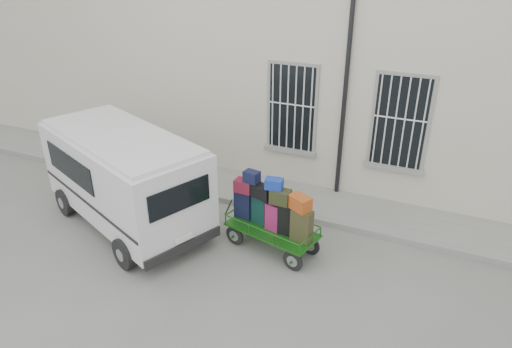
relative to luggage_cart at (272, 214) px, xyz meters
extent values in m
plane|color=slate|center=(-0.27, -0.03, -0.89)|extent=(80.00, 80.00, 0.00)
cube|color=beige|center=(-0.27, 5.47, 2.11)|extent=(24.00, 5.00, 6.00)
cylinder|color=black|center=(0.68, 2.89, 1.91)|extent=(0.11, 0.11, 5.60)
cube|color=black|center=(-0.67, 2.95, 1.36)|extent=(1.20, 0.08, 2.20)
cube|color=gray|center=(-0.67, 2.93, 0.20)|extent=(1.45, 0.22, 0.12)
cube|color=black|center=(2.03, 2.95, 1.36)|extent=(1.20, 0.08, 2.20)
cube|color=gray|center=(2.03, 2.93, 0.20)|extent=(1.45, 0.22, 0.12)
cube|color=gray|center=(-0.27, 2.17, -0.81)|extent=(24.00, 1.70, 0.15)
cylinder|color=black|center=(-0.81, -0.18, -0.66)|extent=(0.45, 0.15, 0.45)
cylinder|color=gray|center=(-0.81, -0.18, -0.66)|extent=(0.26, 0.13, 0.25)
cylinder|color=black|center=(-0.65, 0.48, -0.66)|extent=(0.45, 0.15, 0.45)
cylinder|color=gray|center=(-0.65, 0.48, -0.66)|extent=(0.26, 0.13, 0.25)
cylinder|color=black|center=(0.68, -0.52, -0.66)|extent=(0.45, 0.15, 0.45)
cylinder|color=gray|center=(0.68, -0.52, -0.66)|extent=(0.26, 0.13, 0.25)
cylinder|color=black|center=(0.83, 0.14, -0.66)|extent=(0.45, 0.15, 0.45)
cylinder|color=gray|center=(0.83, 0.14, -0.66)|extent=(0.26, 0.13, 0.25)
cube|color=#185A14|center=(0.01, -0.02, -0.39)|extent=(2.13, 1.32, 0.04)
cylinder|color=#185A14|center=(-1.17, 0.25, -0.26)|extent=(0.26, 0.09, 0.50)
cube|color=black|center=(-0.74, 0.19, -0.02)|extent=(0.45, 0.31, 0.70)
cube|color=black|center=(-0.74, 0.19, 0.34)|extent=(0.19, 0.16, 0.03)
cube|color=black|center=(-0.32, 0.13, -0.03)|extent=(0.41, 0.30, 0.67)
cube|color=black|center=(-0.32, 0.13, 0.32)|extent=(0.17, 0.13, 0.03)
cube|color=#991B54|center=(0.05, -0.03, -0.06)|extent=(0.38, 0.25, 0.62)
cube|color=black|center=(0.05, -0.03, 0.26)|extent=(0.16, 0.12, 0.03)
cube|color=black|center=(0.38, -0.07, -0.02)|extent=(0.39, 0.20, 0.70)
cube|color=black|center=(0.38, -0.07, 0.34)|extent=(0.17, 0.13, 0.03)
cube|color=#34301A|center=(0.72, -0.16, -0.02)|extent=(0.45, 0.32, 0.70)
cube|color=black|center=(0.72, -0.16, 0.34)|extent=(0.19, 0.16, 0.03)
cube|color=#581120|center=(-0.70, 0.11, 0.46)|extent=(0.40, 0.28, 0.28)
cube|color=black|center=(-0.26, 0.06, 0.44)|extent=(0.53, 0.38, 0.28)
cube|color=black|center=(0.20, -0.05, 0.48)|extent=(0.41, 0.29, 0.30)
cube|color=#95461B|center=(0.64, -0.12, 0.47)|extent=(0.53, 0.46, 0.29)
cube|color=black|center=(-0.51, 0.09, 0.73)|extent=(0.35, 0.28, 0.25)
cube|color=navy|center=(0.04, -0.03, 0.73)|extent=(0.38, 0.29, 0.21)
cube|color=silver|center=(-3.48, -0.41, 0.40)|extent=(4.82, 3.47, 1.81)
cube|color=silver|center=(-3.48, -0.41, 1.35)|extent=(4.58, 3.25, 0.10)
cube|color=black|center=(-5.51, 0.43, 0.75)|extent=(0.81, 1.60, 0.76)
cube|color=black|center=(-4.41, -1.07, 0.70)|extent=(2.06, 0.89, 0.62)
cube|color=black|center=(-1.43, -1.27, 0.70)|extent=(0.58, 1.32, 0.55)
cube|color=black|center=(-1.44, -1.26, -0.45)|extent=(0.81, 1.76, 0.22)
cube|color=white|center=(-1.40, -1.28, -0.22)|extent=(0.19, 0.40, 0.12)
cylinder|color=black|center=(-5.19, -0.71, -0.54)|extent=(0.72, 0.47, 0.68)
cylinder|color=black|center=(-4.47, 1.00, -0.54)|extent=(0.72, 0.47, 0.68)
cylinder|color=black|center=(-2.49, -1.83, -0.54)|extent=(0.72, 0.47, 0.68)
cylinder|color=black|center=(-1.78, -0.12, -0.54)|extent=(0.72, 0.47, 0.68)
camera|label=1|loc=(3.05, -7.72, 5.01)|focal=32.00mm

